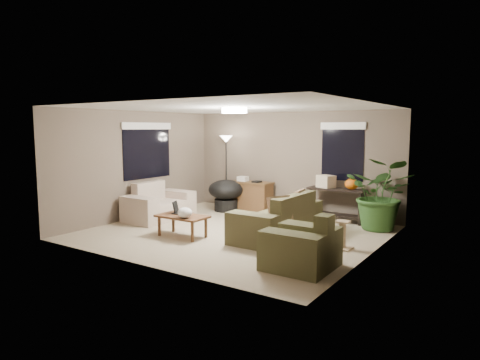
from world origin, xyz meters
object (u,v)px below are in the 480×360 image
Objects in this scene: desk at (251,196)px; console_table at (336,202)px; loveseat at (158,206)px; coffee_table at (182,218)px; main_sofa at (279,222)px; armchair at (302,249)px; cat_scratching_post at (342,237)px; floor_lamp at (226,148)px; houseplant at (382,202)px; papasan_chair at (226,193)px.

desk is 0.85× the size of console_table.
loveseat reaches higher than coffee_table.
main_sofa is 2.20× the size of armchair.
loveseat is 4.44m from cat_scratching_post.
floor_lamp is (-0.96, 2.81, 1.24)m from coffee_table.
floor_lamp reaches higher than cat_scratching_post.
main_sofa is at bearing 33.93° from coffee_table.
coffee_table is 0.67× the size of houseplant.
papasan_chair is (-3.57, 3.04, 0.17)m from armchair.
houseplant is at bearing 21.21° from loveseat.
floor_lamp is at bearing 124.01° from papasan_chair.
armchair is at bearing -41.12° from floor_lamp.
houseplant is (3.88, 0.10, 0.12)m from papasan_chair.
loveseat is 4.07m from console_table.
coffee_table is 2.00× the size of cat_scratching_post.
console_table is at bearing 78.41° from main_sofa.
papasan_chair is at bearing 107.52° from coffee_table.
houseplant is at bearing 84.87° from cat_scratching_post.
console_table is at bearing 103.02° from armchair.
papasan_chair is at bearing 139.64° from armchair.
floor_lamp is (-0.68, -0.14, 1.22)m from desk.
console_table is 1.13× the size of papasan_chair.
main_sofa is 1.34m from cat_scratching_post.
desk is (1.26, 2.03, 0.08)m from loveseat.
loveseat is 1.45× the size of desk.
houseplant is at bearing 48.03° from main_sofa.
loveseat is at bearing -158.79° from houseplant.
main_sofa reaches higher than desk.
armchair reaches higher than coffee_table.
papasan_chair is 3.88m from houseplant.
houseplant is (3.06, 2.71, 0.23)m from coffee_table.
loveseat is at bearing -121.94° from desk.
main_sofa is 2.00× the size of desk.
papasan_chair is 4.10m from cat_scratching_post.
coffee_table is 0.77× the size of console_table.
papasan_chair is 2.30× the size of cat_scratching_post.
main_sofa is at bearing 128.82° from armchair.
coffee_table is at bearing -146.07° from main_sofa.
coffee_table is 0.87× the size of papasan_chair.
cat_scratching_post is at bearing 83.79° from armchair.
desk is (-1.85, 1.90, 0.08)m from main_sofa.
loveseat and armchair have the same top height.
houseplant is at bearing 84.42° from armchair.
houseplant is (1.49, 1.66, 0.29)m from main_sofa.
armchair is 5.09m from floor_lamp.
papasan_chair reaches higher than desk.
desk is 2.20× the size of cat_scratching_post.
armchair is 4.54m from desk.
cat_scratching_post is (4.44, -0.03, -0.08)m from loveseat.
armchair is 3.51m from console_table.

